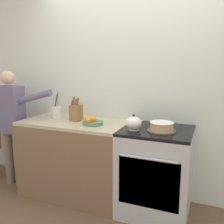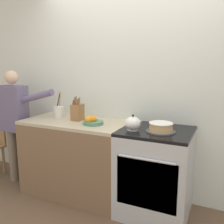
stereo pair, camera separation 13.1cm
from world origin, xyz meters
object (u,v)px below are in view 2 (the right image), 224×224
Objects in this scene: knife_block at (77,112)px; person_baker at (15,118)px; stove_range at (155,172)px; fruit_bowl at (92,121)px; layer_cake at (161,128)px; tea_kettle at (133,123)px; utensil_crock at (59,111)px.

person_baker is at bearing -172.48° from knife_block.
stove_range is 1.12m from knife_block.
person_baker is (-1.15, -0.00, -0.07)m from fruit_bowl.
tea_kettle is (-0.27, -0.05, 0.02)m from layer_cake.
utensil_crock is at bearing 23.16° from person_baker.
stove_range is at bearing 9.96° from person_baker.
layer_cake is at bearing -45.95° from stove_range.
stove_range is 1.39m from utensil_crock.
utensil_crock is at bearing 164.31° from fruit_bowl.
layer_cake is at bearing -6.24° from utensil_crock.
stove_range is 0.61× the size of person_baker.
knife_block is 0.90m from person_baker.
tea_kettle reaches higher than layer_cake.
knife_block is 0.83× the size of utensil_crock.
fruit_bowl is 1.15m from person_baker.
tea_kettle is 0.70× the size of knife_block.
person_baker is (-1.91, -0.01, -0.08)m from layer_cake.
stove_range is 4.65× the size of tea_kettle.
fruit_bowl is (-0.49, 0.03, -0.03)m from tea_kettle.
person_baker reaches higher than knife_block.
knife_block is 0.30m from fruit_bowl.
knife_block is (-1.03, 0.10, 0.05)m from layer_cake.
tea_kettle is at bearing -4.01° from fruit_bowl.
utensil_crock is (-1.06, 0.19, 0.01)m from tea_kettle.
layer_cake is (0.06, -0.06, 0.50)m from stove_range.
stove_range is at bearing 5.93° from fruit_bowl.
layer_cake is at bearing -5.67° from knife_block.
stove_range is at bearing 134.05° from layer_cake.
knife_block is at bearing -8.13° from utensil_crock.
utensil_crock is 0.23× the size of person_baker.
layer_cake is 1.26× the size of fruit_bowl.
tea_kettle is at bearing 6.50° from person_baker.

